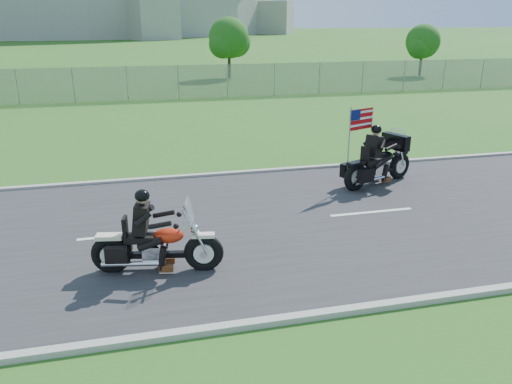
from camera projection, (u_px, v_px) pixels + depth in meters
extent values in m
plane|color=#2C591C|center=(215.00, 229.00, 11.74)|extent=(420.00, 420.00, 0.00)
cube|color=#28282B|center=(215.00, 228.00, 11.73)|extent=(120.00, 8.00, 0.04)
cube|color=#9E9B93|center=(194.00, 176.00, 15.44)|extent=(120.00, 0.18, 0.12)
cube|color=#9E9B93|center=(255.00, 324.00, 8.01)|extent=(120.00, 0.18, 0.12)
cube|color=gray|center=(73.00, 85.00, 28.65)|extent=(60.00, 0.03, 2.00)
cylinder|color=#A3A099|center=(69.00, 0.00, 159.93)|extent=(130.00, 130.00, 20.00)
cylinder|color=#382316|center=(229.00, 62.00, 40.16)|extent=(0.22, 0.22, 2.52)
sphere|color=#224C14|center=(229.00, 38.00, 39.54)|extent=(3.20, 3.20, 3.20)
sphere|color=#224C14|center=(236.00, 42.00, 40.24)|extent=(2.40, 2.40, 2.40)
sphere|color=#224C14|center=(223.00, 44.00, 39.20)|extent=(2.24, 2.24, 2.24)
cylinder|color=#382316|center=(421.00, 62.00, 41.91)|extent=(0.22, 0.22, 2.24)
sphere|color=#224C14|center=(423.00, 41.00, 41.35)|extent=(2.80, 2.80, 2.80)
sphere|color=#224C14|center=(426.00, 45.00, 41.97)|extent=(2.10, 2.10, 2.10)
sphere|color=#224C14|center=(419.00, 47.00, 41.06)|extent=(1.96, 1.96, 1.96)
torus|color=black|center=(204.00, 253.00, 9.66)|extent=(0.79, 0.33, 0.77)
torus|color=black|center=(111.00, 255.00, 9.58)|extent=(0.79, 0.33, 0.77)
ellipsoid|color=red|center=(169.00, 236.00, 9.50)|extent=(0.64, 0.44, 0.29)
cube|color=black|center=(140.00, 238.00, 9.49)|extent=(0.62, 0.42, 0.13)
cube|color=black|center=(141.00, 218.00, 9.36)|extent=(0.32, 0.46, 0.57)
sphere|color=black|center=(142.00, 196.00, 9.21)|extent=(0.33, 0.33, 0.28)
cube|color=silver|center=(189.00, 211.00, 9.36)|extent=(0.13, 0.48, 0.42)
torus|color=black|center=(399.00, 166.00, 15.20)|extent=(0.84, 0.50, 0.83)
torus|color=black|center=(355.00, 177.00, 14.15)|extent=(0.84, 0.50, 0.83)
ellipsoid|color=black|center=(385.00, 157.00, 14.68)|extent=(0.72, 0.57, 0.31)
cube|color=black|center=(371.00, 161.00, 14.37)|extent=(0.70, 0.54, 0.13)
cube|color=black|center=(374.00, 146.00, 14.26)|extent=(0.42, 0.52, 0.62)
sphere|color=black|center=(376.00, 129.00, 14.13)|extent=(0.39, 0.39, 0.30)
cube|color=black|center=(396.00, 142.00, 14.78)|extent=(0.56, 0.92, 0.45)
cube|color=#B70C11|center=(362.00, 119.00, 13.98)|extent=(0.84, 0.36, 0.58)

